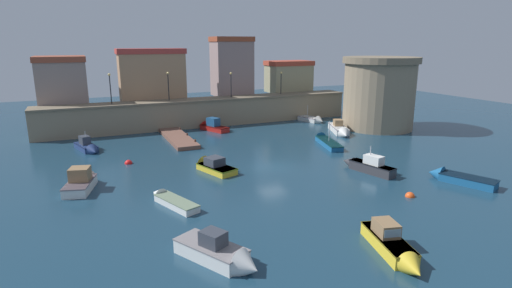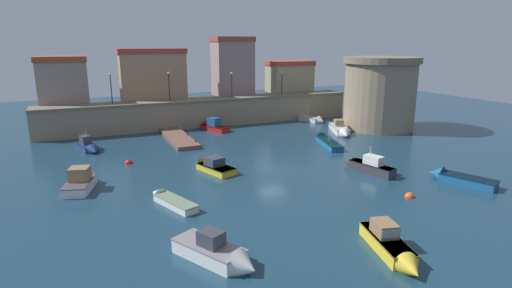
% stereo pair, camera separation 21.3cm
% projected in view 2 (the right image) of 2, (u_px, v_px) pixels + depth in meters
% --- Properties ---
extents(ground_plane, '(116.32, 116.32, 0.00)m').
position_uv_depth(ground_plane, '(273.00, 167.00, 37.34)').
color(ground_plane, '#19384C').
extents(quay_wall, '(42.84, 3.57, 3.73)m').
position_uv_depth(quay_wall, '(206.00, 112.00, 55.55)').
color(quay_wall, gray).
rests_on(quay_wall, ground).
extents(old_town_backdrop, '(38.87, 5.82, 8.47)m').
position_uv_depth(old_town_backdrop, '(182.00, 74.00, 56.84)').
color(old_town_backdrop, gray).
rests_on(old_town_backdrop, ground).
extents(fortress_tower, '(9.83, 9.83, 9.34)m').
position_uv_depth(fortress_tower, '(380.00, 93.00, 53.02)').
color(fortress_tower, gray).
rests_on(fortress_tower, ground).
extents(pier_dock, '(2.51, 10.54, 0.70)m').
position_uv_depth(pier_dock, '(178.00, 138.00, 47.68)').
color(pier_dock, brown).
rests_on(pier_dock, ground).
extents(quay_lamp_0, '(0.32, 0.32, 3.75)m').
position_uv_depth(quay_lamp_0, '(111.00, 84.00, 49.81)').
color(quay_lamp_0, black).
rests_on(quay_lamp_0, quay_wall).
extents(quay_lamp_1, '(0.32, 0.32, 3.72)m').
position_uv_depth(quay_lamp_1, '(169.00, 82.00, 52.60)').
color(quay_lamp_1, black).
rests_on(quay_lamp_1, quay_wall).
extents(quay_lamp_2, '(0.32, 0.32, 3.42)m').
position_uv_depth(quay_lamp_2, '(232.00, 81.00, 56.03)').
color(quay_lamp_2, black).
rests_on(quay_lamp_2, quay_wall).
extents(quay_lamp_3, '(0.32, 0.32, 3.29)m').
position_uv_depth(quay_lamp_3, '(282.00, 79.00, 59.09)').
color(quay_lamp_3, black).
rests_on(quay_lamp_3, quay_wall).
extents(moored_boat_0, '(3.09, 7.15, 3.14)m').
position_uv_depth(moored_boat_0, '(326.00, 141.00, 45.78)').
color(moored_boat_0, '#195689').
rests_on(moored_boat_0, ground).
extents(moored_boat_1, '(2.92, 5.01, 2.21)m').
position_uv_depth(moored_boat_1, '(82.00, 180.00, 31.89)').
color(moored_boat_1, white).
rests_on(moored_boat_1, ground).
extents(moored_boat_2, '(3.18, 5.15, 1.83)m').
position_uv_depth(moored_boat_2, '(211.00, 165.00, 36.34)').
color(moored_boat_2, gold).
rests_on(moored_boat_2, ground).
extents(moored_boat_3, '(3.89, 5.34, 2.00)m').
position_uv_depth(moored_boat_3, '(219.00, 254.00, 20.94)').
color(moored_boat_3, white).
rests_on(moored_boat_3, ground).
extents(moored_boat_4, '(2.36, 5.48, 2.49)m').
position_uv_depth(moored_boat_4, '(367.00, 166.00, 35.70)').
color(moored_boat_4, '#333338').
rests_on(moored_boat_4, ground).
extents(moored_boat_5, '(3.33, 5.44, 1.44)m').
position_uv_depth(moored_boat_5, '(457.00, 178.00, 33.09)').
color(moored_boat_5, '#195689').
rests_on(moored_boat_5, ground).
extents(moored_boat_6, '(2.85, 5.15, 1.08)m').
position_uv_depth(moored_boat_6, '(169.00, 200.00, 28.75)').
color(moored_boat_6, white).
rests_on(moored_boat_6, ground).
extents(moored_boat_7, '(2.58, 4.47, 2.69)m').
position_uv_depth(moored_boat_7, '(314.00, 120.00, 58.18)').
color(moored_boat_7, silver).
rests_on(moored_boat_7, ground).
extents(moored_boat_8, '(3.42, 5.36, 2.06)m').
position_uv_depth(moored_boat_8, '(211.00, 126.00, 52.94)').
color(moored_boat_8, red).
rests_on(moored_boat_8, ground).
extents(moored_boat_9, '(3.86, 6.66, 1.90)m').
position_uv_depth(moored_boat_9, '(341.00, 130.00, 50.79)').
color(moored_boat_9, silver).
rests_on(moored_boat_9, ground).
extents(moored_boat_10, '(2.64, 4.88, 2.41)m').
position_uv_depth(moored_boat_10, '(88.00, 147.00, 42.72)').
color(moored_boat_10, navy).
rests_on(moored_boat_10, ground).
extents(moored_boat_11, '(2.65, 5.57, 1.78)m').
position_uv_depth(moored_boat_11, '(392.00, 247.00, 21.67)').
color(moored_boat_11, gold).
rests_on(moored_boat_11, ground).
extents(mooring_buoy_0, '(0.70, 0.70, 0.70)m').
position_uv_depth(mooring_buoy_0, '(409.00, 197.00, 30.03)').
color(mooring_buoy_0, '#EA4C19').
rests_on(mooring_buoy_0, ground).
extents(mooring_buoy_1, '(0.72, 0.72, 0.72)m').
position_uv_depth(mooring_buoy_1, '(129.00, 163.00, 38.34)').
color(mooring_buoy_1, red).
rests_on(mooring_buoy_1, ground).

